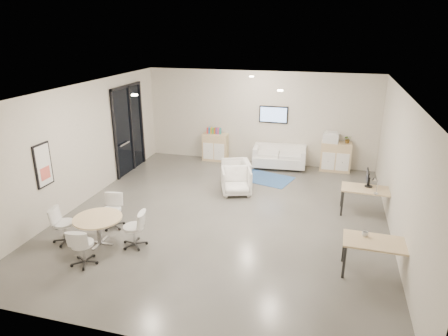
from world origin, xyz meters
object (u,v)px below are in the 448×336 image
object	(u,v)px
armchair_left	(236,171)
round_table	(98,221)
armchair_right	(236,180)
sideboard_right	(336,157)
desk_front	(380,245)
desk_rear	(368,191)
sideboard_left	(215,147)
loveseat	(279,158)

from	to	relation	value
armchair_left	round_table	bearing A→B (deg)	-47.99
armchair_left	armchair_right	world-z (taller)	armchair_right
sideboard_right	desk_front	size ratio (longest dim) A/B	0.70
desk_rear	armchair_left	bearing A→B (deg)	166.09
sideboard_left	sideboard_right	size ratio (longest dim) A/B	1.01
sideboard_left	desk_rear	xyz separation A→B (m)	(5.02, -3.17, 0.13)
armchair_left	sideboard_left	bearing A→B (deg)	-170.64
sideboard_left	round_table	world-z (taller)	sideboard_left
sideboard_left	round_table	bearing A→B (deg)	-97.37
desk_rear	round_table	world-z (taller)	desk_rear
loveseat	desk_rear	bearing A→B (deg)	-52.56
armchair_right	desk_rear	xyz separation A→B (m)	(3.57, -0.38, 0.21)
sideboard_right	loveseat	world-z (taller)	sideboard_right
sideboard_right	desk_rear	world-z (taller)	sideboard_right
armchair_right	desk_front	world-z (taller)	armchair_right
desk_front	armchair_left	bearing A→B (deg)	136.02
armchair_left	desk_front	xyz separation A→B (m)	(3.80, -3.88, 0.23)
loveseat	desk_rear	xyz separation A→B (m)	(2.68, -2.98, 0.27)
sideboard_left	sideboard_right	xyz separation A→B (m)	(4.19, -0.01, -0.00)
armchair_right	desk_front	distance (m)	4.80
sideboard_left	desk_front	xyz separation A→B (m)	(5.06, -5.94, 0.15)
sideboard_left	loveseat	xyz separation A→B (m)	(2.34, -0.19, -0.14)
sideboard_right	round_table	world-z (taller)	sideboard_right
loveseat	sideboard_left	bearing A→B (deg)	170.75
armchair_left	round_table	distance (m)	4.76
sideboard_right	loveseat	bearing A→B (deg)	-174.42
desk_rear	round_table	xyz separation A→B (m)	(-5.84, -3.18, -0.07)
desk_front	sideboard_left	bearing A→B (deg)	132.02
loveseat	armchair_left	bearing A→B (deg)	-124.41
desk_front	desk_rear	bearing A→B (deg)	92.40
loveseat	round_table	distance (m)	6.92
desk_rear	desk_front	bearing A→B (deg)	-86.82
armchair_left	round_table	world-z (taller)	armchair_left
sideboard_left	desk_front	distance (m)	7.81
sideboard_left	armchair_left	world-z (taller)	sideboard_left
sideboard_left	armchair_right	distance (m)	3.14
desk_rear	round_table	distance (m)	6.65
armchair_right	armchair_left	bearing A→B (deg)	85.59
desk_rear	armchair_right	bearing A→B (deg)	176.28
round_table	sideboard_left	bearing A→B (deg)	82.63
armchair_left	desk_front	size ratio (longest dim) A/B	0.60
sideboard_right	armchair_right	size ratio (longest dim) A/B	1.17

